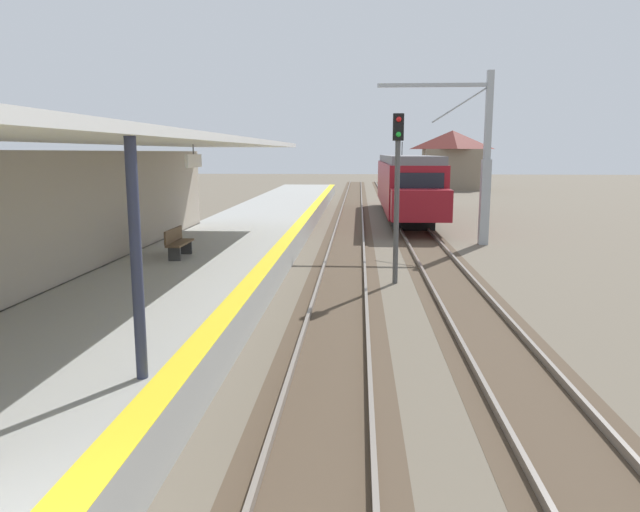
{
  "coord_description": "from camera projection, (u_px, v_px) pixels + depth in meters",
  "views": [
    {
      "loc": [
        2.39,
        -3.22,
        4.05
      ],
      "look_at": [
        1.66,
        7.97,
        2.1
      ],
      "focal_mm": 33.48,
      "sensor_mm": 36.0,
      "label": 1
    }
  ],
  "objects": [
    {
      "name": "station_platform",
      "position": [
        211.0,
        262.0,
        19.83
      ],
      "size": [
        5.0,
        80.0,
        0.91
      ],
      "color": "#999993",
      "rests_on": "ground"
    },
    {
      "name": "station_building_with_canopy",
      "position": [
        91.0,
        209.0,
        14.87
      ],
      "size": [
        4.85,
        24.0,
        4.43
      ],
      "color": "#4C4C4C",
      "rests_on": "ground"
    },
    {
      "name": "track_pair_nearest_platform",
      "position": [
        346.0,
        255.0,
        23.55
      ],
      "size": [
        2.34,
        120.0,
        0.16
      ],
      "color": "#4C3D2D",
      "rests_on": "ground"
    },
    {
      "name": "track_pair_middle",
      "position": [
        433.0,
        256.0,
        23.33
      ],
      "size": [
        2.34,
        120.0,
        0.16
      ],
      "color": "#4C3D2D",
      "rests_on": "ground"
    },
    {
      "name": "approaching_train",
      "position": [
        406.0,
        183.0,
        37.25
      ],
      "size": [
        2.93,
        19.6,
        4.76
      ],
      "color": "maroon",
      "rests_on": "ground"
    },
    {
      "name": "rail_signal_post",
      "position": [
        397.0,
        181.0,
        18.17
      ],
      "size": [
        0.32,
        0.34,
        5.2
      ],
      "color": "#4C4C4C",
      "rests_on": "ground"
    },
    {
      "name": "catenary_pylon_far_side",
      "position": [
        479.0,
        163.0,
        26.01
      ],
      "size": [
        5.0,
        0.4,
        7.5
      ],
      "color": "#9EA3A8",
      "rests_on": "ground"
    },
    {
      "name": "platform_bench",
      "position": [
        178.0,
        242.0,
        18.08
      ],
      "size": [
        0.45,
        1.6,
        0.88
      ],
      "color": "brown",
      "rests_on": "station_platform"
    },
    {
      "name": "distant_trackside_house",
      "position": [
        452.0,
        159.0,
        65.24
      ],
      "size": [
        6.6,
        5.28,
        6.4
      ],
      "color": "#7F705B",
      "rests_on": "ground"
    }
  ]
}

